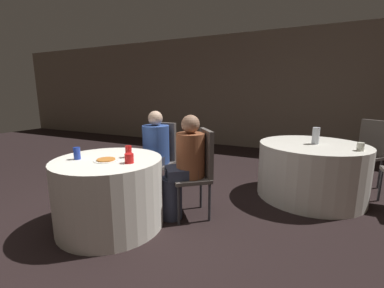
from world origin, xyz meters
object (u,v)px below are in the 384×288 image
person_blue_shirt (153,155)px  pizza_plate_near (106,160)px  table_far (311,170)px  chair_near_northeast (199,166)px  chair_near_north (160,153)px  soda_can_blue (77,153)px  soda_can_red (129,152)px  bottle_far (316,136)px  chair_far_northeast (368,148)px  person_floral_shirt (184,167)px  table_near (110,193)px

person_blue_shirt → pizza_plate_near: 0.86m
table_far → chair_near_northeast: bearing=-134.7°
chair_near_north → soda_can_blue: (-0.28, -1.10, 0.20)m
soda_can_red → bottle_far: bearing=42.8°
chair_far_northeast → chair_near_northeast: bearing=88.5°
person_floral_shirt → bottle_far: size_ratio=5.31×
table_far → soda_can_blue: bearing=-138.5°
chair_near_northeast → soda_can_red: (-0.59, -0.47, 0.20)m
pizza_plate_near → soda_can_blue: size_ratio=1.98×
table_far → soda_can_red: (-1.72, -1.61, 0.42)m
table_near → soda_can_blue: soda_can_blue is taller
table_near → pizza_plate_near: bearing=-57.7°
soda_can_blue → bottle_far: bottle_far is taller
person_blue_shirt → chair_near_northeast: bearing=166.9°
person_floral_shirt → soda_can_red: person_floral_shirt is taller
chair_near_north → chair_far_northeast: size_ratio=1.00×
pizza_plate_near → soda_can_blue: soda_can_blue is taller
table_near → table_far: 2.57m
table_far → chair_near_northeast: 1.62m
person_floral_shirt → pizza_plate_near: size_ratio=4.78×
chair_near_north → chair_far_northeast: same height
table_near → pizza_plate_near: size_ratio=4.53×
chair_near_north → table_near: bearing=90.0°
pizza_plate_near → bottle_far: bearing=44.3°
chair_near_north → person_blue_shirt: bearing=90.0°
table_far → soda_can_red: size_ratio=11.13×
table_far → chair_near_north: 2.03m
chair_far_northeast → soda_can_red: size_ratio=8.09×
soda_can_red → chair_far_northeast: bearing=44.5°
pizza_plate_near → soda_can_blue: 0.32m
chair_near_northeast → person_floral_shirt: person_floral_shirt is taller
chair_near_north → pizza_plate_near: 1.03m
table_near → person_blue_shirt: 0.83m
soda_can_red → bottle_far: size_ratio=0.56×
soda_can_red → table_near: bearing=-135.2°
chair_far_northeast → pizza_plate_near: bearing=87.7°
chair_near_north → person_floral_shirt: 0.75m
soda_can_red → bottle_far: (1.74, 1.61, 0.05)m
chair_far_northeast → bottle_far: chair_far_northeast is taller
chair_near_northeast → chair_far_northeast: bearing=-83.2°
chair_near_northeast → chair_near_north: bearing=24.8°
person_blue_shirt → soda_can_blue: person_blue_shirt is taller
chair_near_north → pizza_plate_near: chair_near_north is taller
person_floral_shirt → bottle_far: bearing=-85.1°
chair_near_northeast → pizza_plate_near: bearing=93.7°
soda_can_blue → chair_far_northeast: bearing=43.3°
chair_near_northeast → bottle_far: 1.64m
table_near → pizza_plate_near: 0.37m
chair_near_northeast → chair_far_northeast: (1.87, 1.96, 0.00)m
table_near → table_far: size_ratio=0.81×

